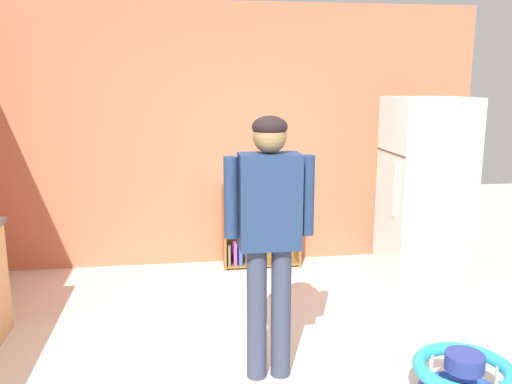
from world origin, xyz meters
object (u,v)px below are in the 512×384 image
Objects in this scene: standing_person at (269,224)px; bookshelf at (256,231)px; refrigerator at (425,193)px; baby_walker at (463,379)px.

bookshelf is at bearing 84.23° from standing_person.
bookshelf is (-1.49, 0.76, -0.52)m from refrigerator.
bookshelf is at bearing 108.57° from baby_walker.
refrigerator is 2.24m from standing_person.
baby_walker is (1.12, -0.47, -0.88)m from standing_person.
bookshelf is 0.49× the size of standing_person.
baby_walker is at bearing -71.43° from bookshelf.
standing_person is (-1.71, -1.43, 0.15)m from refrigerator.
refrigerator reaches higher than standing_person.
standing_person is at bearing 157.11° from baby_walker.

